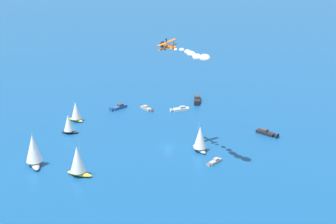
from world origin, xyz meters
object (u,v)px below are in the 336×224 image
object	(u,v)px
sailboat_inshore	(200,139)
motorboat_outer_ring_a	(118,108)
motorboat_outer_ring_b	(214,162)
biplane_lead	(167,46)
motorboat_far_port	(179,109)
sailboat_offshore	(33,150)
motorboat_ahead	(147,109)
motorboat_outer_ring_c	(268,133)
wingwalker_lead	(166,40)
sailboat_mid_cluster	(76,112)
sailboat_far_stbd	(69,124)
sailboat_trailing	(78,161)
motorboat_near_centre	(197,100)

from	to	relation	value
sailboat_inshore	motorboat_outer_ring_a	size ratio (longest dim) A/B	1.16
motorboat_outer_ring_b	biplane_lead	world-z (taller)	biplane_lead
motorboat_far_port	sailboat_offshore	world-z (taller)	sailboat_offshore
biplane_lead	motorboat_outer_ring_b	bearing A→B (deg)	-106.43
sailboat_offshore	motorboat_outer_ring_a	bearing A→B (deg)	3.68
sailboat_inshore	motorboat_ahead	distance (m)	47.44
sailboat_inshore	motorboat_ahead	size ratio (longest dim) A/B	1.41
motorboat_far_port	sailboat_offshore	bearing A→B (deg)	162.78
motorboat_outer_ring_c	wingwalker_lead	size ratio (longest dim) A/B	6.15
motorboat_far_port	motorboat_outer_ring_a	xyz separation A→B (m)	(-9.61, 25.23, 0.03)
motorboat_outer_ring_a	motorboat_outer_ring_c	xyz separation A→B (m)	(-0.44, -67.37, 0.03)
motorboat_far_port	sailboat_inshore	distance (m)	42.49
sailboat_offshore	sailboat_mid_cluster	distance (m)	41.13
sailboat_inshore	motorboat_outer_ring_b	bearing A→B (deg)	-131.88
wingwalker_lead	sailboat_far_stbd	bearing A→B (deg)	97.10
sailboat_offshore	motorboat_outer_ring_a	size ratio (longest dim) A/B	1.39
sailboat_trailing	wingwalker_lead	world-z (taller)	wingwalker_lead
motorboat_near_centre	motorboat_far_port	xyz separation A→B (m)	(-13.87, 2.96, -0.21)
sailboat_trailing	biplane_lead	distance (m)	48.32
motorboat_outer_ring_a	biplane_lead	xyz separation A→B (m)	(-26.46, -37.03, 36.39)
motorboat_far_port	wingwalker_lead	size ratio (longest dim) A/B	5.04
motorboat_near_centre	wingwalker_lead	bearing A→B (deg)	-170.32
sailboat_trailing	wingwalker_lead	size ratio (longest dim) A/B	7.42
sailboat_offshore	motorboat_ahead	distance (m)	64.78
sailboat_offshore	biplane_lead	world-z (taller)	biplane_lead
motorboat_ahead	sailboat_mid_cluster	world-z (taller)	sailboat_mid_cluster
motorboat_outer_ring_b	motorboat_outer_ring_c	xyz separation A→B (m)	(31.93, -10.33, 0.21)
sailboat_inshore	sailboat_mid_cluster	bearing A→B (deg)	84.66
biplane_lead	sailboat_inshore	bearing A→B (deg)	-84.38
motorboat_far_port	sailboat_far_stbd	world-z (taller)	sailboat_far_stbd
motorboat_ahead	motorboat_outer_ring_b	distance (m)	57.87
sailboat_mid_cluster	wingwalker_lead	distance (m)	56.92
sailboat_trailing	motorboat_ahead	xyz separation A→B (m)	(63.63, 8.64, -4.60)
biplane_lead	sailboat_mid_cluster	bearing A→B (deg)	81.72
motorboat_far_port	sailboat_trailing	distance (m)	68.96
sailboat_mid_cluster	motorboat_outer_ring_b	xyz separation A→B (m)	(-12.40, -64.68, -3.73)
motorboat_near_centre	motorboat_far_port	world-z (taller)	motorboat_near_centre
sailboat_inshore	sailboat_trailing	world-z (taller)	sailboat_trailing
motorboat_far_port	motorboat_ahead	distance (m)	13.72
motorboat_near_centre	sailboat_mid_cluster	world-z (taller)	sailboat_mid_cluster
sailboat_offshore	biplane_lead	xyz separation A→B (m)	(32.98, -33.21, 31.37)
motorboat_near_centre	motorboat_outer_ring_c	xyz separation A→B (m)	(-23.92, -39.18, -0.15)
sailboat_far_stbd	motorboat_outer_ring_b	xyz separation A→B (m)	(-0.60, -59.63, -3.44)
motorboat_outer_ring_c	motorboat_far_port	bearing A→B (deg)	76.59
sailboat_far_stbd	biplane_lead	bearing A→B (deg)	-82.38
sailboat_offshore	wingwalker_lead	size ratio (longest dim) A/B	8.18
motorboat_ahead	biplane_lead	world-z (taller)	biplane_lead
motorboat_ahead	motorboat_outer_ring_b	world-z (taller)	motorboat_ahead
sailboat_mid_cluster	wingwalker_lead	xyz separation A→B (m)	(-6.89, -44.41, 34.94)
motorboat_near_centre	motorboat_outer_ring_b	world-z (taller)	motorboat_near_centre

